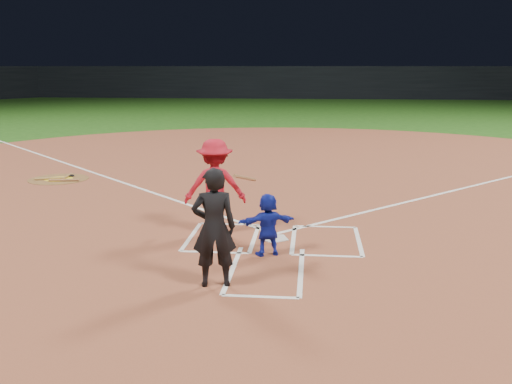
# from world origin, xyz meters

# --- Properties ---
(ground) EXTENTS (120.00, 120.00, 0.00)m
(ground) POSITION_xyz_m (0.00, 0.00, 0.00)
(ground) COLOR #1C4A12
(ground) RESTS_ON ground
(home_plate_dirt) EXTENTS (28.00, 28.00, 0.01)m
(home_plate_dirt) POSITION_xyz_m (0.00, 6.00, 0.01)
(home_plate_dirt) COLOR brown
(home_plate_dirt) RESTS_ON ground
(stadium_wall_far) EXTENTS (80.00, 1.20, 3.20)m
(stadium_wall_far) POSITION_xyz_m (0.00, 48.00, 1.60)
(stadium_wall_far) COLOR black
(stadium_wall_far) RESTS_ON ground
(home_plate) EXTENTS (0.60, 0.60, 0.02)m
(home_plate) POSITION_xyz_m (0.00, 0.00, 0.02)
(home_plate) COLOR silver
(home_plate) RESTS_ON home_plate_dirt
(on_deck_circle) EXTENTS (1.70, 1.70, 0.01)m
(on_deck_circle) POSITION_xyz_m (-6.59, 5.17, 0.02)
(on_deck_circle) COLOR brown
(on_deck_circle) RESTS_ON home_plate_dirt
(on_deck_logo) EXTENTS (0.80, 0.80, 0.00)m
(on_deck_logo) POSITION_xyz_m (-6.59, 5.17, 0.02)
(on_deck_logo) COLOR yellow
(on_deck_logo) RESTS_ON on_deck_circle
(on_deck_bat_a) EXTENTS (0.15, 0.84, 0.06)m
(on_deck_bat_a) POSITION_xyz_m (-6.44, 5.42, 0.05)
(on_deck_bat_a) COLOR olive
(on_deck_bat_a) RESTS_ON on_deck_circle
(on_deck_bat_b) EXTENTS (0.81, 0.36, 0.06)m
(on_deck_bat_b) POSITION_xyz_m (-6.79, 5.07, 0.05)
(on_deck_bat_b) COLOR olive
(on_deck_bat_b) RESTS_ON on_deck_circle
(on_deck_bat_c) EXTENTS (0.84, 0.18, 0.06)m
(on_deck_bat_c) POSITION_xyz_m (-6.29, 4.87, 0.05)
(on_deck_bat_c) COLOR brown
(on_deck_bat_c) RESTS_ON on_deck_circle
(bat_weight_donut) EXTENTS (0.19, 0.19, 0.05)m
(bat_weight_donut) POSITION_xyz_m (-6.39, 5.57, 0.05)
(bat_weight_donut) COLOR black
(bat_weight_donut) RESTS_ON on_deck_circle
(catcher) EXTENTS (1.06, 0.66, 1.09)m
(catcher) POSITION_xyz_m (-0.04, -0.94, 0.56)
(catcher) COLOR #1423A8
(catcher) RESTS_ON home_plate_dirt
(umpire) EXTENTS (0.72, 0.55, 1.78)m
(umpire) POSITION_xyz_m (-0.72, -2.42, 0.90)
(umpire) COLOR black
(umpire) RESTS_ON home_plate_dirt
(chalk_markings) EXTENTS (28.35, 17.32, 0.01)m
(chalk_markings) POSITION_xyz_m (0.00, 5.29, 0.01)
(chalk_markings) COLOR white
(chalk_markings) RESTS_ON home_plate_dirt
(batter_at_plate) EXTENTS (1.42, 0.99, 1.85)m
(batter_at_plate) POSITION_xyz_m (-1.16, 0.29, 0.94)
(batter_at_plate) COLOR red
(batter_at_plate) RESTS_ON home_plate_dirt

